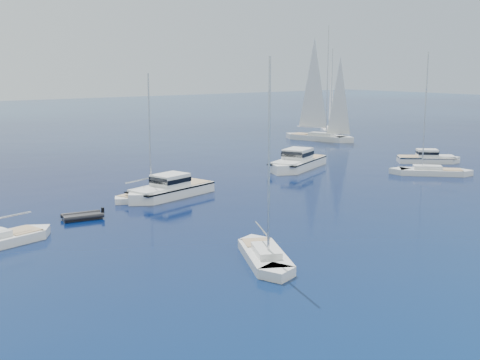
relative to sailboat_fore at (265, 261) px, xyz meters
name	(u,v)px	position (x,y,z in m)	size (l,w,h in m)	color
motor_cruiser_centre	(169,197)	(5.15, 19.89, 0.00)	(3.12, 10.18, 2.67)	white
motor_cruiser_far_r	(428,163)	(41.13, 17.80, 0.00)	(2.48, 8.11, 2.13)	silver
motor_cruiser_distant	(297,169)	(25.11, 24.34, 0.00)	(3.47, 11.35, 2.98)	white
sailboat_fore	(265,261)	(0.00, 0.00, 0.00)	(2.27, 8.74, 12.84)	silver
sailboat_mid_r	(431,175)	(34.08, 12.37, 0.00)	(2.44, 9.39, 13.80)	silver
sailboat_centre	(145,198)	(3.26, 20.91, 0.00)	(2.05, 7.88, 11.58)	silver
sailboat_sails_r	(319,140)	(46.95, 42.77, 0.00)	(3.29, 12.67, 18.63)	silver
sailboat_sails_far	(330,132)	(57.02, 50.11, 0.00)	(2.72, 10.46, 15.37)	white
tender_grey_far	(82,219)	(-4.57, 16.84, 0.00)	(1.83, 3.26, 0.95)	black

